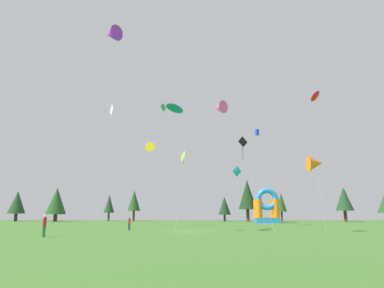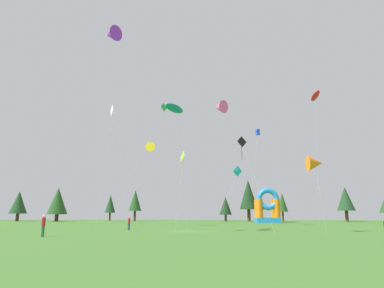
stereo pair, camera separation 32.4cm
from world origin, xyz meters
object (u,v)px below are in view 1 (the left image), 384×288
object	(u,v)px
kite_yellow_delta	(151,148)
kite_white_diamond	(113,111)
kite_red_parafoil	(315,96)
kite_purple_delta	(112,34)
inflatable_orange_dome	(267,209)
kite_cyan_diamond	(238,172)
kite_lime_diamond	(184,158)
kite_teal_parafoil	(175,108)
person_far_side	(44,224)
kite_orange_delta	(315,163)
person_midfield	(129,222)
kite_blue_box	(257,133)
kite_green_diamond	(164,108)
kite_black_diamond	(242,144)
kite_pink_delta	(219,107)

from	to	relation	value
kite_yellow_delta	kite_white_diamond	size ratio (longest dim) A/B	0.70
kite_yellow_delta	kite_red_parafoil	world-z (taller)	kite_red_parafoil
kite_purple_delta	inflatable_orange_dome	bearing A→B (deg)	59.32
kite_cyan_diamond	kite_lime_diamond	distance (m)	23.94
kite_white_diamond	kite_teal_parafoil	bearing A→B (deg)	-46.97
kite_teal_parafoil	person_far_side	size ratio (longest dim) A/B	8.07
kite_orange_delta	kite_white_diamond	size ratio (longest dim) A/B	0.44
person_far_side	kite_purple_delta	bearing A→B (deg)	164.86
kite_orange_delta	kite_red_parafoil	bearing A→B (deg)	70.33
kite_white_diamond	inflatable_orange_dome	size ratio (longest dim) A/B	2.69
person_midfield	person_far_side	world-z (taller)	person_far_side
kite_cyan_diamond	kite_blue_box	bearing A→B (deg)	41.91
kite_yellow_delta	kite_teal_parafoil	distance (m)	14.86
kite_orange_delta	person_midfield	size ratio (longest dim) A/B	5.33
kite_yellow_delta	inflatable_orange_dome	size ratio (longest dim) A/B	1.89
kite_yellow_delta	person_midfield	xyz separation A→B (m)	(-0.24, -12.51, -11.30)
kite_purple_delta	person_midfield	size ratio (longest dim) A/B	14.49
kite_green_diamond	kite_cyan_diamond	size ratio (longest dim) A/B	2.23
person_far_side	inflatable_orange_dome	xyz separation A→B (m)	(25.70, 42.30, 1.52)
kite_black_diamond	kite_white_diamond	distance (m)	27.27
kite_purple_delta	kite_yellow_delta	bearing A→B (deg)	85.98
kite_lime_diamond	kite_yellow_delta	xyz separation A→B (m)	(-6.39, 15.00, 4.03)
kite_orange_delta	kite_yellow_delta	bearing A→B (deg)	143.03
kite_cyan_diamond	inflatable_orange_dome	xyz separation A→B (m)	(6.49, 10.46, -6.47)
kite_orange_delta	kite_red_parafoil	xyz separation A→B (m)	(4.10, 11.48, 11.59)
kite_blue_box	person_far_side	bearing A→B (deg)	-123.31
kite_pink_delta	kite_white_diamond	xyz separation A→B (m)	(-16.91, -2.72, -1.19)
kite_green_diamond	inflatable_orange_dome	distance (m)	29.03
kite_red_parafoil	inflatable_orange_dome	xyz separation A→B (m)	(-4.22, 22.29, -16.30)
person_midfield	kite_red_parafoil	bearing A→B (deg)	-159.50
kite_green_diamond	person_far_side	xyz separation A→B (m)	(-5.81, -32.03, -20.01)
kite_black_diamond	kite_teal_parafoil	xyz separation A→B (m)	(-7.45, 6.03, 5.63)
kite_yellow_delta	kite_black_diamond	world-z (taller)	kite_yellow_delta
kite_green_diamond	kite_red_parafoil	xyz separation A→B (m)	(24.10, -12.02, -2.18)
kite_teal_parafoil	kite_yellow_delta	bearing A→B (deg)	110.51
kite_purple_delta	kite_teal_parafoil	size ratio (longest dim) A/B	1.48
kite_red_parafoil	kite_pink_delta	world-z (taller)	kite_pink_delta
kite_lime_diamond	kite_red_parafoil	xyz separation A→B (m)	(18.60, 10.76, 10.75)
kite_black_diamond	kite_pink_delta	xyz separation A→B (m)	(-1.61, 20.61, 10.16)
person_midfield	inflatable_orange_dome	size ratio (longest dim) A/B	0.22
kite_red_parafoil	person_midfield	distance (m)	32.09
inflatable_orange_dome	kite_white_diamond	bearing A→B (deg)	-143.25
kite_lime_diamond	person_midfield	size ratio (longest dim) A/B	5.65
person_far_side	kite_lime_diamond	bearing A→B (deg)	149.63
kite_lime_diamond	kite_purple_delta	world-z (taller)	kite_purple_delta
person_midfield	person_far_side	xyz separation A→B (m)	(-4.68, -11.75, 0.19)
kite_teal_parafoil	person_far_side	xyz separation A→B (m)	(-10.07, -10.50, -13.34)
kite_lime_diamond	inflatable_orange_dome	size ratio (longest dim) A/B	1.27
kite_yellow_delta	kite_blue_box	size ratio (longest dim) A/B	0.74
kite_lime_diamond	kite_yellow_delta	world-z (taller)	kite_yellow_delta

